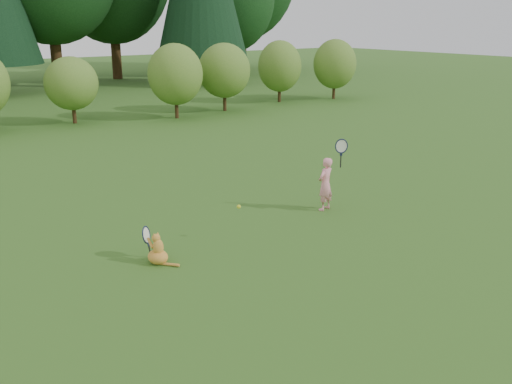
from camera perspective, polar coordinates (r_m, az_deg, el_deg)
ground at (r=9.72m, az=1.85°, el=-5.26°), size 100.00×100.00×0.00m
shrub_row at (r=20.95m, az=-20.95°, el=9.63°), size 28.00×3.00×2.80m
child at (r=11.37m, az=7.00°, el=0.93°), size 0.60×0.39×1.60m
cat at (r=9.06m, az=-9.88°, el=-5.48°), size 0.42×0.71×0.69m
tennis_ball at (r=9.73m, az=-1.73°, el=-1.48°), size 0.07×0.07×0.07m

